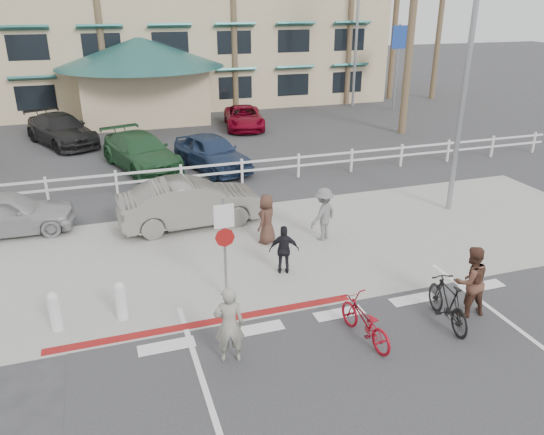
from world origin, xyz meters
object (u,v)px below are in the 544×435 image
object	(u,v)px
bike_black	(448,303)
car_red_compact	(5,213)
car_white_sedan	(191,203)
sign_post	(225,243)
bike_red	(365,321)

from	to	relation	value
bike_black	car_red_compact	xyz separation A→B (m)	(-9.95, 8.57, 0.16)
car_white_sedan	bike_black	bearing A→B (deg)	-153.23
sign_post	bike_red	size ratio (longest dim) A/B	1.66
bike_red	bike_black	bearing A→B (deg)	171.67
car_white_sedan	car_red_compact	size ratio (longest dim) A/B	1.14
bike_red	car_white_sedan	world-z (taller)	car_white_sedan
sign_post	car_white_sedan	distance (m)	4.81
bike_black	car_red_compact	distance (m)	13.13
bike_red	car_red_compact	size ratio (longest dim) A/B	0.43
car_white_sedan	car_red_compact	distance (m)	5.68
car_red_compact	sign_post	bearing A→B (deg)	-135.03
bike_black	car_red_compact	bearing A→B (deg)	-32.86
sign_post	car_white_sedan	world-z (taller)	sign_post
car_white_sedan	car_red_compact	bearing A→B (deg)	75.22
sign_post	bike_black	size ratio (longest dim) A/B	1.63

